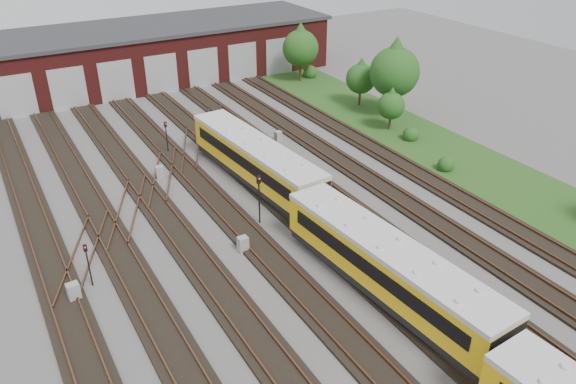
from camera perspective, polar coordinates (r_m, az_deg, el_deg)
ground at (r=36.40m, az=0.78°, el=-5.77°), size 120.00×120.00×0.00m
track_network at (r=36.68m, az=0.08°, el=-5.26°), size 30.40×70.00×0.33m
maintenance_shed at (r=69.68m, az=-16.83°, el=13.01°), size 51.00×12.50×6.35m
grass_verge at (r=53.76m, az=12.81°, el=5.43°), size 8.00×55.00×0.05m
metro_train at (r=31.90m, az=10.11°, el=-7.54°), size 3.80×47.61×3.19m
signal_mast_0 at (r=34.22m, az=-19.69°, el=-6.52°), size 0.22×0.21×2.85m
signal_mast_1 at (r=49.73m, az=-12.27°, el=5.86°), size 0.24×0.22×2.90m
signal_mast_2 at (r=45.95m, az=-6.51°, el=4.32°), size 0.24×0.22×2.79m
signal_mast_3 at (r=37.98m, az=-2.96°, el=-0.14°), size 0.28×0.26×3.63m
relay_cabinet_0 at (r=34.13m, az=-20.94°, el=-9.48°), size 0.72×0.62×1.12m
relay_cabinet_1 at (r=45.98m, az=-12.90°, el=2.00°), size 0.66×0.57×1.01m
relay_cabinet_2 at (r=35.96m, az=-4.60°, el=-5.32°), size 0.64×0.54×1.06m
relay_cabinet_3 at (r=46.47m, az=-4.57°, el=3.01°), size 0.69×0.59×1.07m
relay_cabinet_4 at (r=51.49m, az=-1.01°, el=5.67°), size 0.63×0.54×0.97m
tree_0 at (r=67.42m, az=1.28°, el=14.82°), size 4.21×4.21×6.98m
tree_1 at (r=60.01m, az=7.43°, el=11.70°), size 3.13×3.13×5.19m
tree_2 at (r=56.86m, az=10.83°, el=12.46°), size 4.89×4.89×8.10m
tree_3 at (r=54.13m, az=10.47°, el=8.92°), size 2.57×2.57×4.26m
bush_0 at (r=47.75m, az=15.76°, el=2.89°), size 1.36×1.36×1.36m
bush_1 at (r=52.90m, az=12.38°, el=5.92°), size 1.46×1.46×1.46m
bush_2 at (r=69.94m, az=2.28°, el=12.24°), size 1.72×1.72×1.72m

